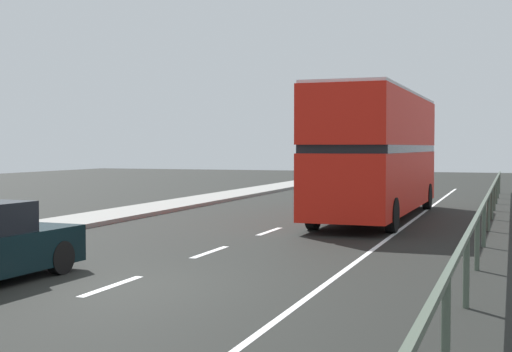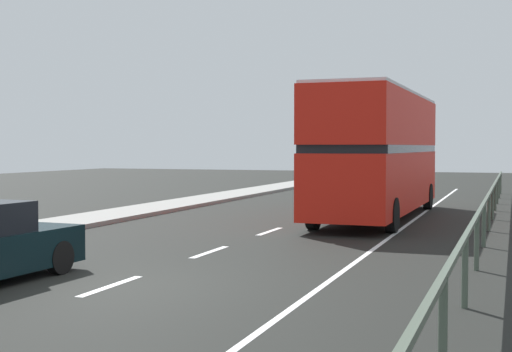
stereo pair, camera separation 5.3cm
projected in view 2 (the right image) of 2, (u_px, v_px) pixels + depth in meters
ground_plane at (113, 288)px, 12.60m from camera, size 74.87×120.00×0.10m
lane_paint_markings at (344, 233)px, 20.18m from camera, size 3.61×46.00×0.01m
bridge_side_railing at (487, 205)px, 19.01m from camera, size 0.10×42.00×1.11m
double_decker_bus_red at (379, 151)px, 24.39m from camera, size 2.68×11.20×4.26m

